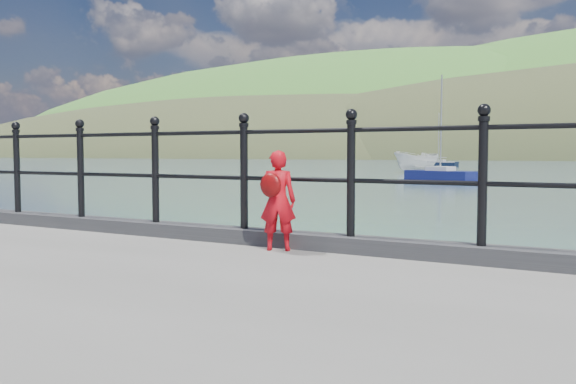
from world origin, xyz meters
The scene contains 7 objects.
ground centered at (0.00, 0.00, 0.00)m, with size 600.00×600.00×0.00m, color #2D4251.
kerb centered at (0.00, -0.15, 1.07)m, with size 60.00×0.30×0.15m, color #28282B.
railing centered at (0.00, -0.15, 1.82)m, with size 18.11×0.11×1.20m.
child centered at (-0.05, -0.41, 1.49)m, with size 0.41×0.36×0.96m.
launch_white centered at (-15.36, 52.44, 1.04)m, with size 2.04×5.41×2.09m, color silver.
sailboat_left centered at (-20.51, 78.52, 0.34)m, with size 5.47×2.29×7.66m.
sailboat_port centered at (-8.64, 36.51, 0.34)m, with size 5.31×3.30×7.48m.
Camera 1 is at (2.88, -5.40, 1.93)m, focal length 38.00 mm.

